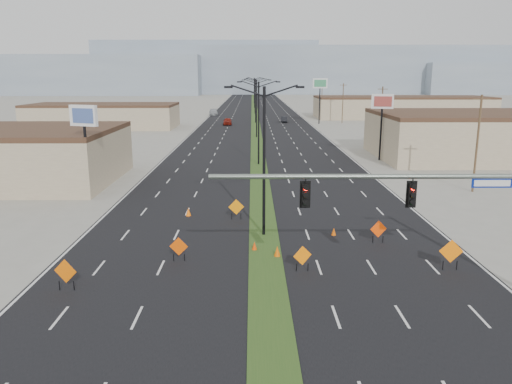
{
  "coord_description": "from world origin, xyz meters",
  "views": [
    {
      "loc": [
        -0.78,
        -20.65,
        10.65
      ],
      "look_at": [
        -0.54,
        11.28,
        3.2
      ],
      "focal_mm": 35.0,
      "sensor_mm": 36.0,
      "label": 1
    }
  ],
  "objects_px": {
    "car_mid": "(284,120)",
    "cone_3": "(188,212)",
    "construction_sign_2": "(236,208)",
    "streetlight_4": "(255,95)",
    "streetlight_3": "(256,99)",
    "car_left": "(227,121)",
    "streetlight_5": "(254,92)",
    "cone_0": "(254,246)",
    "construction_sign_0": "(65,272)",
    "pole_sign_east_far": "(320,87)",
    "pole_sign_east_near": "(382,107)",
    "construction_sign_5": "(378,230)",
    "streetlight_1": "(259,120)",
    "construction_sign_3": "(302,257)",
    "streetlight_0": "(264,157)",
    "streetlight_2": "(257,106)",
    "signal_mast": "(451,204)",
    "streetlight_6": "(254,89)",
    "construction_sign_4": "(451,252)",
    "pole_sign_west": "(84,124)",
    "car_far": "(213,112)",
    "construction_sign_1": "(179,247)",
    "cone_1": "(277,251)"
  },
  "relations": [
    {
      "from": "construction_sign_5",
      "to": "cone_3",
      "type": "bearing_deg",
      "value": 141.84
    },
    {
      "from": "streetlight_0",
      "to": "cone_3",
      "type": "relative_size",
      "value": 14.76
    },
    {
      "from": "construction_sign_3",
      "to": "construction_sign_5",
      "type": "xyz_separation_m",
      "value": [
        5.43,
        4.82,
        0.02
      ]
    },
    {
      "from": "signal_mast",
      "to": "streetlight_5",
      "type": "height_order",
      "value": "streetlight_5"
    },
    {
      "from": "streetlight_5",
      "to": "car_far",
      "type": "relative_size",
      "value": 1.76
    },
    {
      "from": "car_mid",
      "to": "cone_3",
      "type": "distance_m",
      "value": 81.27
    },
    {
      "from": "construction_sign_0",
      "to": "pole_sign_east_far",
      "type": "relative_size",
      "value": 0.17
    },
    {
      "from": "signal_mast",
      "to": "car_far",
      "type": "xyz_separation_m",
      "value": [
        -20.06,
        116.62,
        -3.96
      ]
    },
    {
      "from": "cone_0",
      "to": "pole_sign_east_near",
      "type": "xyz_separation_m",
      "value": [
        16.37,
        34.24,
        6.52
      ]
    },
    {
      "from": "signal_mast",
      "to": "streetlight_1",
      "type": "relative_size",
      "value": 1.63
    },
    {
      "from": "car_far",
      "to": "construction_sign_1",
      "type": "distance_m",
      "value": 111.74
    },
    {
      "from": "construction_sign_2",
      "to": "construction_sign_5",
      "type": "relative_size",
      "value": 1.05
    },
    {
      "from": "streetlight_4",
      "to": "streetlight_3",
      "type": "bearing_deg",
      "value": -90.0
    },
    {
      "from": "construction_sign_2",
      "to": "pole_sign_east_far",
      "type": "distance_m",
      "value": 79.39
    },
    {
      "from": "streetlight_6",
      "to": "construction_sign_5",
      "type": "xyz_separation_m",
      "value": [
        7.43,
        -169.7,
        -4.53
      ]
    },
    {
      "from": "streetlight_0",
      "to": "construction_sign_2",
      "type": "bearing_deg",
      "value": 117.8
    },
    {
      "from": "streetlight_5",
      "to": "cone_0",
      "type": "xyz_separation_m",
      "value": [
        -0.65,
        -143.08,
        -5.13
      ]
    },
    {
      "from": "streetlight_3",
      "to": "construction_sign_5",
      "type": "bearing_deg",
      "value": -85.05
    },
    {
      "from": "streetlight_0",
      "to": "streetlight_6",
      "type": "distance_m",
      "value": 168.0
    },
    {
      "from": "signal_mast",
      "to": "streetlight_6",
      "type": "distance_m",
      "value": 178.21
    },
    {
      "from": "streetlight_4",
      "to": "cone_3",
      "type": "bearing_deg",
      "value": -93.08
    },
    {
      "from": "car_mid",
      "to": "pole_sign_west",
      "type": "height_order",
      "value": "pole_sign_west"
    },
    {
      "from": "cone_1",
      "to": "streetlight_6",
      "type": "bearing_deg",
      "value": 90.24
    },
    {
      "from": "streetlight_5",
      "to": "cone_1",
      "type": "distance_m",
      "value": 144.33
    },
    {
      "from": "streetlight_0",
      "to": "cone_0",
      "type": "xyz_separation_m",
      "value": [
        -0.65,
        -3.08,
        -5.13
      ]
    },
    {
      "from": "streetlight_1",
      "to": "streetlight_5",
      "type": "xyz_separation_m",
      "value": [
        0.0,
        112.0,
        0.0
      ]
    },
    {
      "from": "cone_1",
      "to": "cone_0",
      "type": "bearing_deg",
      "value": 139.82
    },
    {
      "from": "pole_sign_east_near",
      "to": "pole_sign_east_far",
      "type": "relative_size",
      "value": 0.83
    },
    {
      "from": "signal_mast",
      "to": "pole_sign_west",
      "type": "distance_m",
      "value": 31.34
    },
    {
      "from": "streetlight_1",
      "to": "cone_0",
      "type": "height_order",
      "value": "streetlight_1"
    },
    {
      "from": "cone_3",
      "to": "car_left",
      "type": "bearing_deg",
      "value": 90.4
    },
    {
      "from": "pole_sign_east_near",
      "to": "pole_sign_east_far",
      "type": "bearing_deg",
      "value": 106.5
    },
    {
      "from": "construction_sign_0",
      "to": "construction_sign_2",
      "type": "relative_size",
      "value": 1.06
    },
    {
      "from": "streetlight_5",
      "to": "pole_sign_west",
      "type": "height_order",
      "value": "streetlight_5"
    },
    {
      "from": "construction_sign_4",
      "to": "streetlight_1",
      "type": "bearing_deg",
      "value": 109.18
    },
    {
      "from": "streetlight_3",
      "to": "car_left",
      "type": "relative_size",
      "value": 2.18
    },
    {
      "from": "streetlight_5",
      "to": "construction_sign_4",
      "type": "bearing_deg",
      "value": -85.97
    },
    {
      "from": "construction_sign_2",
      "to": "streetlight_4",
      "type": "bearing_deg",
      "value": 82.5
    },
    {
      "from": "construction_sign_5",
      "to": "cone_0",
      "type": "xyz_separation_m",
      "value": [
        -8.08,
        -1.38,
        -0.6
      ]
    },
    {
      "from": "streetlight_0",
      "to": "streetlight_2",
      "type": "relative_size",
      "value": 1.0
    },
    {
      "from": "streetlight_3",
      "to": "streetlight_5",
      "type": "distance_m",
      "value": 56.0
    },
    {
      "from": "streetlight_3",
      "to": "cone_3",
      "type": "bearing_deg",
      "value": -94.16
    },
    {
      "from": "streetlight_3",
      "to": "car_mid",
      "type": "relative_size",
      "value": 2.51
    },
    {
      "from": "cone_3",
      "to": "streetlight_6",
      "type": "bearing_deg",
      "value": 87.98
    },
    {
      "from": "car_left",
      "to": "construction_sign_4",
      "type": "xyz_separation_m",
      "value": [
        16.59,
        -85.16,
        0.27
      ]
    },
    {
      "from": "streetlight_1",
      "to": "construction_sign_0",
      "type": "height_order",
      "value": "streetlight_1"
    },
    {
      "from": "construction_sign_2",
      "to": "cone_3",
      "type": "height_order",
      "value": "construction_sign_2"
    },
    {
      "from": "streetlight_1",
      "to": "pole_sign_east_far",
      "type": "xyz_separation_m",
      "value": [
        14.42,
        53.12,
        2.9
      ]
    },
    {
      "from": "streetlight_5",
      "to": "pole_sign_east_near",
      "type": "relative_size",
      "value": 1.19
    },
    {
      "from": "streetlight_1",
      "to": "pole_sign_east_far",
      "type": "bearing_deg",
      "value": 74.81
    }
  ]
}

